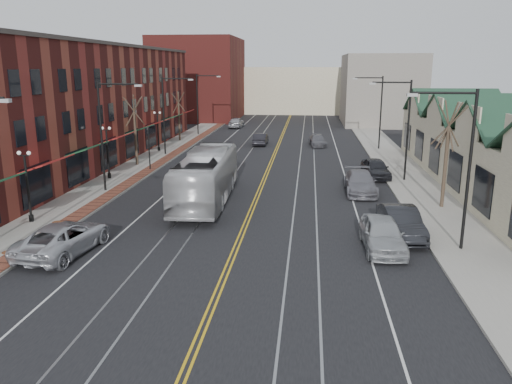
% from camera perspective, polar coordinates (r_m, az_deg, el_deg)
% --- Properties ---
extents(ground, '(160.00, 160.00, 0.00)m').
position_cam_1_polar(ground, '(21.38, -4.35, -11.30)').
color(ground, black).
rests_on(ground, ground).
extents(sidewalk_left, '(4.00, 120.00, 0.15)m').
position_cam_1_polar(sidewalk_left, '(42.96, -15.40, 1.43)').
color(sidewalk_left, gray).
rests_on(sidewalk_left, ground).
extents(sidewalk_right, '(4.00, 120.00, 0.15)m').
position_cam_1_polar(sidewalk_right, '(40.89, 17.75, 0.63)').
color(sidewalk_right, gray).
rests_on(sidewalk_right, ground).
extents(building_left, '(10.00, 50.00, 11.00)m').
position_cam_1_polar(building_left, '(51.37, -20.34, 9.21)').
color(building_left, maroon).
rests_on(building_left, ground).
extents(building_right, '(8.00, 36.00, 4.60)m').
position_cam_1_polar(building_right, '(42.10, 26.00, 3.33)').
color(building_right, '#B5A98B').
rests_on(building_right, ground).
extents(backdrop_left, '(14.00, 18.00, 14.00)m').
position_cam_1_polar(backdrop_left, '(91.13, -6.51, 12.73)').
color(backdrop_left, maroon).
rests_on(backdrop_left, ground).
extents(backdrop_mid, '(22.00, 14.00, 9.00)m').
position_cam_1_polar(backdrop_mid, '(104.14, 4.17, 11.57)').
color(backdrop_mid, '#B5A98B').
rests_on(backdrop_mid, ground).
extents(backdrop_right, '(12.00, 16.00, 11.00)m').
position_cam_1_polar(backdrop_right, '(84.82, 14.07, 11.29)').
color(backdrop_right, slate).
rests_on(backdrop_right, ground).
extents(streetlight_l_1, '(3.33, 0.25, 8.00)m').
position_cam_1_polar(streetlight_l_1, '(38.15, -16.71, 7.34)').
color(streetlight_l_1, black).
rests_on(streetlight_l_1, sidewalk_left).
extents(streetlight_l_2, '(3.33, 0.25, 8.00)m').
position_cam_1_polar(streetlight_l_2, '(53.20, -10.08, 9.49)').
color(streetlight_l_2, black).
rests_on(streetlight_l_2, sidewalk_left).
extents(streetlight_l_3, '(3.33, 0.25, 8.00)m').
position_cam_1_polar(streetlight_l_3, '(68.68, -6.37, 10.63)').
color(streetlight_l_3, black).
rests_on(streetlight_l_3, sidewalk_left).
extents(streetlight_r_0, '(3.33, 0.25, 8.00)m').
position_cam_1_polar(streetlight_r_0, '(26.38, 22.40, 4.04)').
color(streetlight_r_0, black).
rests_on(streetlight_r_0, sidewalk_right).
extents(streetlight_r_1, '(3.33, 0.25, 8.00)m').
position_cam_1_polar(streetlight_r_1, '(41.84, 16.43, 7.91)').
color(streetlight_r_1, black).
rests_on(streetlight_r_1, sidewalk_right).
extents(streetlight_r_2, '(3.33, 0.25, 8.00)m').
position_cam_1_polar(streetlight_r_2, '(57.60, 13.67, 9.65)').
color(streetlight_r_2, black).
rests_on(streetlight_r_2, sidewalk_right).
extents(lamppost_l_1, '(0.84, 0.28, 4.27)m').
position_cam_1_polar(lamppost_l_1, '(32.34, -24.62, 0.41)').
color(lamppost_l_1, black).
rests_on(lamppost_l_1, sidewalk_left).
extents(lamppost_l_2, '(0.84, 0.28, 4.27)m').
position_cam_1_polar(lamppost_l_2, '(42.86, -16.58, 4.22)').
color(lamppost_l_2, black).
rests_on(lamppost_l_2, sidewalk_left).
extents(lamppost_l_3, '(0.84, 0.28, 4.27)m').
position_cam_1_polar(lamppost_l_3, '(55.89, -11.13, 6.75)').
color(lamppost_l_3, black).
rests_on(lamppost_l_3, sidewalk_left).
extents(tree_left_near, '(1.78, 1.37, 6.48)m').
position_cam_1_polar(tree_left_near, '(48.11, -13.65, 7.02)').
color(tree_left_near, '#382B21').
rests_on(tree_left_near, sidewalk_left).
extents(tree_left_far, '(1.66, 1.28, 6.02)m').
position_cam_1_polar(tree_left_far, '(63.34, -8.79, 8.67)').
color(tree_left_far, '#382B21').
rests_on(tree_left_far, sidewalk_left).
extents(tree_right_mid, '(1.90, 1.46, 6.93)m').
position_cam_1_polar(tree_right_mid, '(34.57, 20.94, 4.21)').
color(tree_right_mid, '#382B21').
rests_on(tree_right_mid, sidewalk_right).
extents(manhole_mid, '(0.60, 0.60, 0.02)m').
position_cam_1_polar(manhole_mid, '(28.00, -26.48, -6.18)').
color(manhole_mid, '#592D19').
rests_on(manhole_mid, sidewalk_left).
extents(manhole_far, '(0.60, 0.60, 0.02)m').
position_cam_1_polar(manhole_far, '(32.07, -21.78, -3.21)').
color(manhole_far, '#592D19').
rests_on(manhole_far, sidewalk_left).
extents(traffic_signal, '(0.18, 0.15, 3.80)m').
position_cam_1_polar(traffic_signal, '(45.77, -12.14, 5.28)').
color(traffic_signal, black).
rests_on(traffic_signal, sidewalk_left).
extents(transit_bus, '(3.39, 12.64, 3.49)m').
position_cam_1_polar(transit_bus, '(34.68, -5.70, 1.73)').
color(transit_bus, silver).
rests_on(transit_bus, ground).
extents(parked_suv, '(3.34, 6.05, 1.60)m').
position_cam_1_polar(parked_suv, '(26.96, -21.10, -4.93)').
color(parked_suv, '#B8B9C0').
rests_on(parked_suv, ground).
extents(parked_car_a, '(2.17, 5.05, 1.70)m').
position_cam_1_polar(parked_car_a, '(26.43, 14.25, -4.66)').
color(parked_car_a, '#ADB1B4').
rests_on(parked_car_a, ground).
extents(parked_car_b, '(2.15, 5.16, 1.66)m').
position_cam_1_polar(parked_car_b, '(28.61, 16.24, -3.38)').
color(parked_car_b, black).
rests_on(parked_car_b, ground).
extents(parked_car_c, '(2.27, 5.53, 1.60)m').
position_cam_1_polar(parked_car_c, '(37.83, 11.81, 1.08)').
color(parked_car_c, slate).
rests_on(parked_car_c, ground).
extents(parked_car_d, '(2.43, 4.93, 1.62)m').
position_cam_1_polar(parked_car_d, '(43.36, 13.51, 2.65)').
color(parked_car_d, black).
rests_on(parked_car_d, ground).
extents(distant_car_left, '(1.57, 4.35, 1.43)m').
position_cam_1_polar(distant_car_left, '(60.08, 0.54, 6.08)').
color(distant_car_left, black).
rests_on(distant_car_left, ground).
extents(distant_car_right, '(2.34, 4.62, 1.28)m').
position_cam_1_polar(distant_car_right, '(59.74, 7.04, 5.86)').
color(distant_car_right, '#5A5960').
rests_on(distant_car_right, ground).
extents(distant_car_far, '(2.05, 4.87, 1.64)m').
position_cam_1_polar(distant_car_far, '(77.08, -2.27, 7.95)').
color(distant_car_far, '#9E9FA5').
rests_on(distant_car_far, ground).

